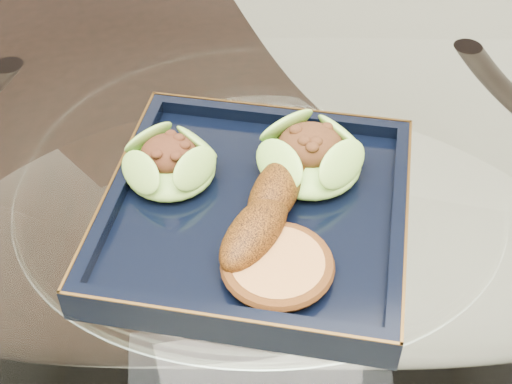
{
  "coord_description": "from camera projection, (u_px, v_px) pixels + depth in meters",
  "views": [
    {
      "loc": [
        -0.04,
        -0.46,
        1.24
      ],
      "look_at": [
        -0.0,
        -0.01,
        0.8
      ],
      "focal_mm": 50.0,
      "sensor_mm": 36.0,
      "label": 1
    }
  ],
  "objects": [
    {
      "name": "dining_table",
      "position": [
        259.0,
        322.0,
        0.78
      ],
      "size": [
        1.13,
        1.13,
        0.77
      ],
      "color": "white",
      "rests_on": "ground"
    },
    {
      "name": "dining_chair",
      "position": [
        117.0,
        109.0,
        1.15
      ],
      "size": [
        0.51,
        0.51,
        0.96
      ],
      "rotation": [
        0.0,
        0.0,
        0.26
      ],
      "color": "black",
      "rests_on": "ground"
    },
    {
      "name": "navy_plate",
      "position": [
        256.0,
        215.0,
        0.65
      ],
      "size": [
        0.33,
        0.33,
        0.02
      ],
      "primitive_type": "cube",
      "rotation": [
        0.0,
        0.0,
        -0.25
      ],
      "color": "black",
      "rests_on": "dining_table"
    },
    {
      "name": "lettuce_wrap_left",
      "position": [
        170.0,
        165.0,
        0.67
      ],
      "size": [
        0.11,
        0.11,
        0.03
      ],
      "primitive_type": "ellipsoid",
      "rotation": [
        0.0,
        0.0,
        0.3
      ],
      "color": "#61962B",
      "rests_on": "navy_plate"
    },
    {
      "name": "lettuce_wrap_right",
      "position": [
        310.0,
        158.0,
        0.67
      ],
      "size": [
        0.12,
        0.12,
        0.04
      ],
      "primitive_type": "ellipsoid",
      "rotation": [
        0.0,
        0.0,
        0.21
      ],
      "color": "#60AF32",
      "rests_on": "navy_plate"
    },
    {
      "name": "roasted_plantain",
      "position": [
        276.0,
        191.0,
        0.64
      ],
      "size": [
        0.12,
        0.19,
        0.04
      ],
      "primitive_type": "ellipsoid",
      "rotation": [
        0.0,
        0.0,
        1.14
      ],
      "color": "#62320A",
      "rests_on": "navy_plate"
    },
    {
      "name": "crumb_patty",
      "position": [
        277.0,
        267.0,
        0.59
      ],
      "size": [
        0.09,
        0.09,
        0.02
      ],
      "primitive_type": "cylinder",
      "rotation": [
        0.0,
        0.0,
        -0.16
      ],
      "color": "#C48441",
      "rests_on": "navy_plate"
    }
  ]
}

